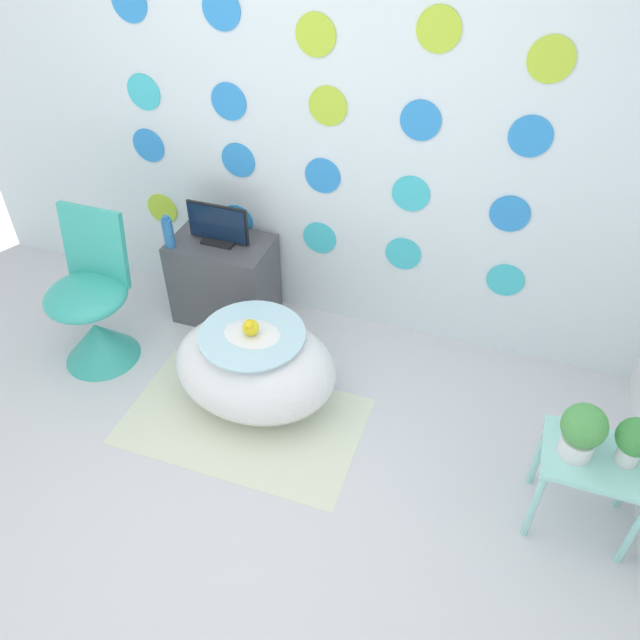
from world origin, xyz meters
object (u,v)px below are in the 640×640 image
object	(u,v)px
bathtub	(255,367)
potted_plant_left	(583,430)
tv	(218,226)
potted_plant_right	(635,440)
chair	(94,317)
vase	(168,232)

from	to	relation	value
bathtub	potted_plant_left	world-z (taller)	potted_plant_left
potted_plant_left	tv	bearing A→B (deg)	157.37
potted_plant_left	potted_plant_right	distance (m)	0.20
bathtub	tv	size ratio (longest dim) A/B	2.33
tv	potted_plant_right	world-z (taller)	tv
bathtub	chair	size ratio (longest dim) A/B	0.97
chair	potted_plant_right	bearing A→B (deg)	-4.67
chair	vase	xyz separation A→B (m)	(0.27, 0.46, 0.35)
chair	potted_plant_left	bearing A→B (deg)	-5.64
chair	tv	bearing A→B (deg)	48.55
chair	tv	size ratio (longest dim) A/B	2.40
vase	potted_plant_right	size ratio (longest dim) A/B	0.87
bathtub	tv	world-z (taller)	tv
bathtub	potted_plant_right	xyz separation A→B (m)	(1.75, -0.19, 0.33)
bathtub	vase	distance (m)	0.96
vase	potted_plant_right	xyz separation A→B (m)	(2.48, -0.68, -0.05)
bathtub	chair	distance (m)	1.00
tv	vase	xyz separation A→B (m)	(-0.25, -0.13, -0.01)
tv	potted_plant_left	world-z (taller)	tv
vase	potted_plant_right	bearing A→B (deg)	-15.44
tv	potted_plant_right	distance (m)	2.38
bathtub	vase	world-z (taller)	vase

